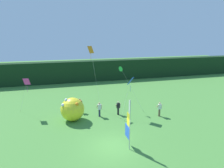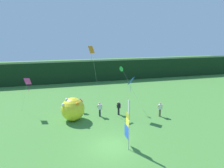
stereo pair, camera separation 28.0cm
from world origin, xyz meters
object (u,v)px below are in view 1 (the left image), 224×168
person_mid_field (159,109)px  kite_blue_diamond_0 (130,82)px  kite_green_delta_2 (121,69)px  person_far_left (80,105)px  inflatable_balloon (72,109)px  person_far_right (99,109)px  banner_flag (128,125)px  kite_magenta_diamond_3 (26,83)px  person_near_banner (118,108)px  kite_orange_diamond_1 (91,53)px

person_mid_field → kite_blue_diamond_0: kite_blue_diamond_0 is taller
kite_green_delta_2 → person_far_left: bearing=-179.6°
inflatable_balloon → kite_green_delta_2: size_ratio=0.47×
person_far_right → kite_green_delta_2: bearing=30.9°
person_far_right → banner_flag: bearing=-82.6°
person_far_right → kite_green_delta_2: 5.43m
person_mid_field → kite_magenta_diamond_3: (-13.94, 4.42, 2.84)m
banner_flag → person_near_banner: size_ratio=2.60×
inflatable_balloon → kite_green_delta_2: kite_green_delta_2 is taller
person_near_banner → kite_green_delta_2: bearing=63.1°
kite_magenta_diamond_3 → banner_flag: bearing=-48.4°
person_far_left → kite_blue_diamond_0: size_ratio=0.38×
person_near_banner → kite_blue_diamond_0: size_ratio=0.36×
kite_blue_diamond_0 → kite_orange_diamond_1: size_ratio=0.58×
banner_flag → person_near_banner: (1.28, 6.70, -1.13)m
banner_flag → kite_orange_diamond_1: kite_orange_diamond_1 is taller
inflatable_balloon → kite_magenta_diamond_3: bearing=147.4°
person_far_right → kite_magenta_diamond_3: 8.48m
inflatable_balloon → kite_magenta_diamond_3: kite_magenta_diamond_3 is taller
person_mid_field → inflatable_balloon: inflatable_balloon is taller
person_mid_field → kite_orange_diamond_1: (-6.75, 4.19, 5.95)m
person_far_right → person_far_left: bearing=136.3°
person_near_banner → person_far_right: 2.15m
person_mid_field → inflatable_balloon: size_ratio=0.65×
person_near_banner → person_far_left: bearing=155.2°
kite_magenta_diamond_3 → inflatable_balloon: bearing=-32.6°
banner_flag → kite_blue_diamond_0: size_ratio=0.93×
person_far_right → kite_blue_diamond_0: size_ratio=0.37×
kite_orange_diamond_1 → kite_green_delta_2: kite_orange_diamond_1 is taller
kite_orange_diamond_1 → person_far_left: bearing=-158.2°
person_near_banner → kite_magenta_diamond_3: (-9.68, 2.75, 2.86)m
banner_flag → person_far_left: 9.09m
person_mid_field → person_far_left: person_far_left is taller
kite_orange_diamond_1 → kite_green_delta_2: bearing=-9.8°
kite_magenta_diamond_3 → person_mid_field: bearing=-17.6°
banner_flag → kite_green_delta_2: size_ratio=0.78×
kite_orange_diamond_1 → kite_green_delta_2: 4.00m
person_far_left → inflatable_balloon: 2.34m
person_near_banner → kite_blue_diamond_0: (1.10, -0.74, 3.04)m
person_near_banner → kite_blue_diamond_0: kite_blue_diamond_0 is taller
kite_blue_diamond_0 → kite_orange_diamond_1: 5.66m
person_far_left → kite_blue_diamond_0: (5.17, -2.62, 2.99)m
kite_orange_diamond_1 → kite_magenta_diamond_3: (-7.19, 0.23, -3.11)m
person_near_banner → kite_green_delta_2: size_ratio=0.30×
person_mid_field → person_near_banner: bearing=158.5°
person_near_banner → kite_blue_diamond_0: 3.32m
inflatable_balloon → kite_magenta_diamond_3: (-4.60, 2.94, 2.46)m
person_far_left → kite_blue_diamond_0: kite_blue_diamond_0 is taller
banner_flag → kite_green_delta_2: kite_green_delta_2 is taller
inflatable_balloon → kite_blue_diamond_0: bearing=-5.0°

